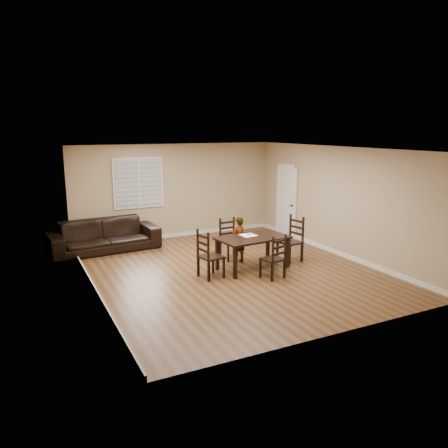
{
  "coord_description": "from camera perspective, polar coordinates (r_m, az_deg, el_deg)",
  "views": [
    {
      "loc": [
        -4.28,
        -8.35,
        3.14
      ],
      "look_at": [
        -0.0,
        0.33,
        1.0
      ],
      "focal_mm": 35.0,
      "sensor_mm": 36.0,
      "label": 1
    }
  ],
  "objects": [
    {
      "name": "chair_right",
      "position": [
        10.62,
        9.12,
        -2.1
      ],
      "size": [
        0.53,
        0.56,
        1.09
      ],
      "rotation": [
        0.0,
        0.0,
        -1.42
      ],
      "color": "black",
      "rests_on": "ground"
    },
    {
      "name": "napkin",
      "position": [
        9.95,
        3.18,
        -1.46
      ],
      "size": [
        0.35,
        0.35,
        0.0
      ],
      "primitive_type": "cube",
      "rotation": [
        0.0,
        0.0,
        0.07
      ],
      "color": "white",
      "rests_on": "dining_table"
    },
    {
      "name": "ground",
      "position": [
        9.89,
        0.88,
        -6.04
      ],
      "size": [
        7.0,
        7.0,
        0.0
      ],
      "primitive_type": "plane",
      "color": "brown",
      "rests_on": "ground"
    },
    {
      "name": "child",
      "position": [
        10.32,
        1.9,
        -2.08
      ],
      "size": [
        0.45,
        0.36,
        1.1
      ],
      "primitive_type": "imported",
      "rotation": [
        0.0,
        0.0,
        3.4
      ],
      "color": "gray",
      "rests_on": "ground"
    },
    {
      "name": "room",
      "position": [
        9.65,
        0.62,
        4.52
      ],
      "size": [
        6.04,
        7.04,
        2.72
      ],
      "color": "tan",
      "rests_on": "ground"
    },
    {
      "name": "sofa",
      "position": [
        11.73,
        -15.37,
        -1.47
      ],
      "size": [
        2.85,
        1.3,
        0.81
      ],
      "primitive_type": "imported",
      "rotation": [
        0.0,
        0.0,
        0.08
      ],
      "color": "black",
      "rests_on": "ground"
    },
    {
      "name": "dining_table",
      "position": [
        9.83,
        3.78,
        -2.18
      ],
      "size": [
        1.67,
        1.05,
        0.75
      ],
      "rotation": [
        0.0,
        0.0,
        0.1
      ],
      "color": "black",
      "rests_on": "ground"
    },
    {
      "name": "chair_left",
      "position": [
        9.24,
        -2.38,
        -4.29
      ],
      "size": [
        0.51,
        0.54,
        1.05
      ],
      "rotation": [
        0.0,
        0.0,
        1.73
      ],
      "color": "black",
      "rests_on": "ground"
    },
    {
      "name": "chair_far",
      "position": [
        9.26,
        6.89,
        -4.6
      ],
      "size": [
        0.51,
        0.49,
        0.96
      ],
      "rotation": [
        0.0,
        0.0,
        3.37
      ],
      "color": "black",
      "rests_on": "ground"
    },
    {
      "name": "chair_near",
      "position": [
        10.7,
        0.59,
        -2.08
      ],
      "size": [
        0.48,
        0.45,
        1.0
      ],
      "rotation": [
        0.0,
        0.0,
        0.08
      ],
      "color": "black",
      "rests_on": "ground"
    },
    {
      "name": "donut",
      "position": [
        9.96,
        3.28,
        -1.31
      ],
      "size": [
        0.11,
        0.11,
        0.04
      ],
      "color": "#D48E4C",
      "rests_on": "napkin"
    }
  ]
}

